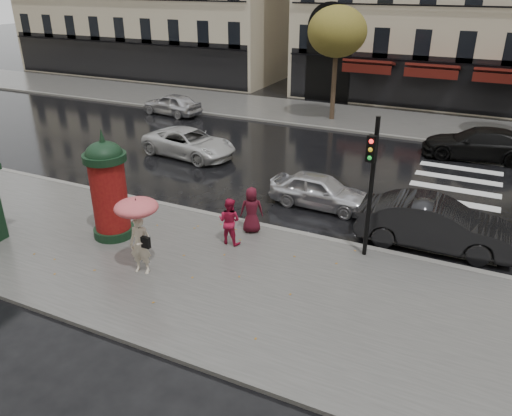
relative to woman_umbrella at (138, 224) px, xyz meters
The scene contains 17 objects.
ground 2.67m from the woman_umbrella, 38.74° to the left, with size 160.00×160.00×0.00m, color black.
near_sidewalk 2.43m from the woman_umbrella, 26.25° to the left, with size 90.00×7.00×0.12m, color #474744.
far_sidewalk 20.43m from the woman_umbrella, 85.44° to the left, with size 90.00×6.00×0.12m, color #474744.
near_kerb 4.87m from the woman_umbrella, 69.38° to the left, with size 90.00×0.25×0.14m, color slate.
far_kerb 17.45m from the woman_umbrella, 84.66° to the left, with size 90.00×0.25×0.14m, color slate.
zebra_crossing 13.40m from the woman_umbrella, 55.05° to the left, with size 3.60×11.75×0.01m, color silver.
tree_far_left 19.61m from the woman_umbrella, 91.14° to the left, with size 3.40×3.40×6.64m.
woman_umbrella is the anchor object (origin of this frame).
woman_red 3.14m from the woman_umbrella, 61.16° to the left, with size 0.76×0.59×1.57m, color #AC1536.
man_burgundy 4.16m from the woman_umbrella, 64.64° to the left, with size 0.78×0.51×1.59m, color #490E1B.
morris_column 2.72m from the woman_umbrella, 147.52° to the left, with size 1.37×1.37×3.68m.
traffic_light 6.82m from the woman_umbrella, 33.70° to the left, with size 0.30×0.42×4.38m.
car_silver 7.63m from the woman_umbrella, 66.04° to the left, with size 1.54×3.83×1.31m, color silver.
car_darkgrey 9.28m from the woman_umbrella, 36.54° to the left, with size 1.70×4.86×1.60m, color black.
car_white 10.91m from the woman_umbrella, 115.24° to the left, with size 2.21×4.79×1.33m, color silver.
car_black 17.55m from the woman_umbrella, 62.32° to the left, with size 2.09×5.14×1.49m, color black.
car_far_silver 19.17m from the woman_umbrella, 121.65° to the left, with size 1.62×4.02×1.37m, color silver.
Camera 1 is at (6.79, -11.19, 7.98)m, focal length 35.00 mm.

